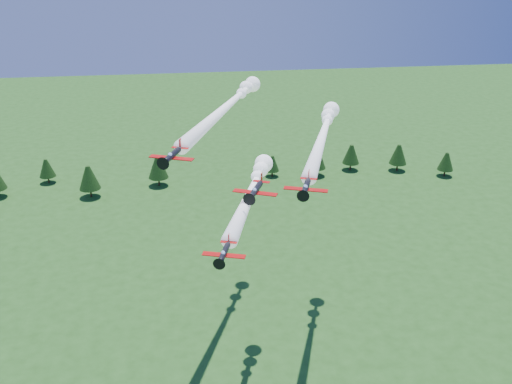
{
  "coord_description": "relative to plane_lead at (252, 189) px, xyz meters",
  "views": [
    {
      "loc": [
        -8.02,
        -81.9,
        80.4
      ],
      "look_at": [
        2.95,
        0.0,
        43.94
      ],
      "focal_mm": 40.0,
      "sensor_mm": 36.0,
      "label": 1
    }
  ],
  "objects": [
    {
      "name": "plane_left",
      "position": [
        -2.18,
        21.13,
        10.29
      ],
      "size": [
        24.81,
        54.08,
        3.7
      ],
      "rotation": [
        0.0,
        0.0,
        -0.38
      ],
      "color": "black",
      "rests_on": "ground"
    },
    {
      "name": "plane_lead",
      "position": [
        0.0,
        0.0,
        0.0
      ],
      "size": [
        15.93,
        39.93,
        3.7
      ],
      "rotation": [
        0.0,
        0.0,
        -0.3
      ],
      "color": "black",
      "rests_on": "ground"
    },
    {
      "name": "treeline",
      "position": [
        -6.39,
        95.99,
        -32.25
      ],
      "size": [
        178.57,
        21.38,
        11.25
      ],
      "color": "#382314",
      "rests_on": "ground"
    },
    {
      "name": "plane_right",
      "position": [
        16.22,
        12.66,
        6.28
      ],
      "size": [
        20.82,
        49.37,
        3.7
      ],
      "rotation": [
        0.0,
        0.0,
        -0.34
      ],
      "color": "black",
      "rests_on": "ground"
    },
    {
      "name": "plane_slot",
      "position": [
        -0.34,
        -7.29,
        2.98
      ],
      "size": [
        7.54,
        8.5,
        2.7
      ],
      "rotation": [
        0.0,
        0.0,
        -0.4
      ],
      "color": "black",
      "rests_on": "ground"
    }
  ]
}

